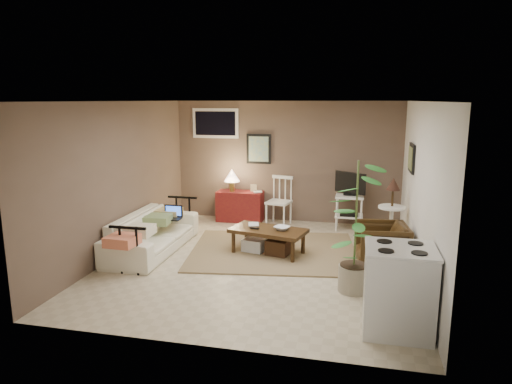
% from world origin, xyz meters
% --- Properties ---
extents(floor, '(5.00, 5.00, 0.00)m').
position_xyz_m(floor, '(0.00, 0.00, 0.00)').
color(floor, '#C1B293').
rests_on(floor, ground).
extents(art_back, '(0.50, 0.03, 0.60)m').
position_xyz_m(art_back, '(-0.55, 2.48, 1.45)').
color(art_back, black).
extents(art_right, '(0.03, 0.60, 0.45)m').
position_xyz_m(art_right, '(2.23, 1.05, 1.52)').
color(art_right, black).
extents(window, '(0.96, 0.03, 0.60)m').
position_xyz_m(window, '(-1.45, 2.48, 1.95)').
color(window, white).
extents(rug, '(2.91, 2.47, 0.03)m').
position_xyz_m(rug, '(0.13, 0.50, 0.01)').
color(rug, '#8B7850').
rests_on(rug, floor).
extents(coffee_table, '(1.28, 0.86, 0.44)m').
position_xyz_m(coffee_table, '(0.06, 0.36, 0.25)').
color(coffee_table, '#38200F').
rests_on(coffee_table, floor).
extents(sofa, '(0.61, 2.09, 0.82)m').
position_xyz_m(sofa, '(-1.80, 0.12, 0.41)').
color(sofa, white).
rests_on(sofa, floor).
extents(sofa_pillows, '(0.40, 1.99, 0.14)m').
position_xyz_m(sofa_pillows, '(-1.75, -0.12, 0.50)').
color(sofa_pillows, beige).
rests_on(sofa_pillows, sofa).
extents(sofa_end_rails, '(0.56, 2.09, 0.70)m').
position_xyz_m(sofa_end_rails, '(-1.68, 0.12, 0.35)').
color(sofa_end_rails, black).
rests_on(sofa_end_rails, floor).
extents(laptop, '(0.32, 0.23, 0.22)m').
position_xyz_m(laptop, '(-1.60, 0.48, 0.53)').
color(laptop, black).
rests_on(laptop, sofa).
extents(red_console, '(0.92, 0.41, 1.06)m').
position_xyz_m(red_console, '(-0.90, 2.23, 0.37)').
color(red_console, maroon).
rests_on(red_console, floor).
extents(spindle_chair, '(0.51, 0.51, 0.95)m').
position_xyz_m(spindle_chair, '(-0.07, 2.16, 0.45)').
color(spindle_chair, white).
rests_on(spindle_chair, floor).
extents(tv_stand, '(0.57, 0.42, 1.09)m').
position_xyz_m(tv_stand, '(1.28, 2.10, 0.58)').
color(tv_stand, white).
rests_on(tv_stand, floor).
extents(side_table, '(0.44, 0.44, 1.18)m').
position_xyz_m(side_table, '(1.98, 1.10, 0.73)').
color(side_table, white).
rests_on(side_table, floor).
extents(armchair, '(0.74, 0.78, 0.72)m').
position_xyz_m(armchair, '(1.79, 0.18, 0.36)').
color(armchair, '#32210E').
rests_on(armchair, floor).
extents(potted_plant, '(0.43, 0.43, 1.72)m').
position_xyz_m(potted_plant, '(1.41, -0.80, 0.92)').
color(potted_plant, gray).
rests_on(potted_plant, floor).
extents(stove, '(0.72, 0.67, 0.94)m').
position_xyz_m(stove, '(1.87, -1.75, 0.47)').
color(stove, silver).
rests_on(stove, floor).
extents(bowl, '(0.24, 0.14, 0.24)m').
position_xyz_m(bowl, '(0.28, 0.35, 0.54)').
color(bowl, '#38200F').
rests_on(bowl, coffee_table).
extents(book_table, '(0.17, 0.06, 0.23)m').
position_xyz_m(book_table, '(-0.30, 0.52, 0.53)').
color(book_table, '#38200F').
rests_on(book_table, coffee_table).
extents(book_console, '(0.17, 0.07, 0.23)m').
position_xyz_m(book_console, '(-0.60, 2.21, 0.72)').
color(book_console, '#38200F').
rests_on(book_console, red_console).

